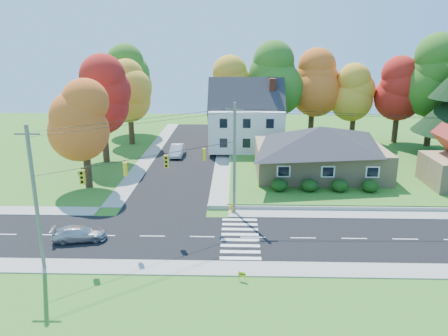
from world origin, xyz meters
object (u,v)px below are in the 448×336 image
(silver_sedan, at_px, (80,233))
(white_car, at_px, (177,150))
(fire_hydrant, at_px, (233,208))
(ranch_house, at_px, (320,150))

(silver_sedan, height_order, white_car, white_car)
(fire_hydrant, bearing_deg, ranch_house, 48.18)
(silver_sedan, xyz_separation_m, white_car, (4.21, 25.92, 0.18))
(silver_sedan, bearing_deg, ranch_house, -62.44)
(silver_sedan, bearing_deg, white_car, -19.90)
(ranch_house, xyz_separation_m, white_car, (-17.28, 9.00, -2.47))
(ranch_house, height_order, fire_hydrant, ranch_house)
(ranch_house, height_order, white_car, ranch_house)
(silver_sedan, bearing_deg, fire_hydrant, -73.25)
(white_car, height_order, fire_hydrant, white_car)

